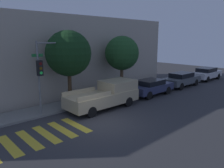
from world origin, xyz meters
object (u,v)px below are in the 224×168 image
(pickup_truck, at_px, (106,95))
(tree_near_corner, at_px, (69,54))
(tree_midblock, at_px, (122,53))
(sedan_middle, at_px, (182,79))
(sedan_far_end, at_px, (207,73))
(sedan_near_corner, at_px, (151,87))
(traffic_light_pole, at_px, (47,64))

(pickup_truck, distance_m, tree_near_corner, 3.85)
(tree_midblock, bearing_deg, sedan_middle, -16.21)
(pickup_truck, height_order, sedan_far_end, pickup_truck)
(sedan_middle, bearing_deg, sedan_far_end, 0.00)
(tree_near_corner, height_order, tree_midblock, tree_near_corner)
(sedan_near_corner, bearing_deg, sedan_far_end, 0.00)
(sedan_middle, relative_size, tree_midblock, 0.92)
(traffic_light_pole, bearing_deg, pickup_truck, -19.06)
(traffic_light_pole, xyz_separation_m, sedan_middle, (13.73, -1.27, -2.46))
(sedan_middle, bearing_deg, pickup_truck, 180.00)
(sedan_near_corner, relative_size, tree_near_corner, 0.79)
(pickup_truck, bearing_deg, sedan_far_end, 0.00)
(sedan_near_corner, distance_m, sedan_far_end, 10.55)
(traffic_light_pole, relative_size, sedan_far_end, 1.00)
(sedan_near_corner, bearing_deg, tree_midblock, 129.91)
(traffic_light_pole, xyz_separation_m, tree_near_corner, (1.93, 0.66, 0.53))
(sedan_far_end, bearing_deg, sedan_near_corner, -180.00)
(tree_near_corner, xyz_separation_m, tree_midblock, (5.17, -0.00, -0.21))
(tree_midblock, bearing_deg, sedan_far_end, -9.01)
(traffic_light_pole, bearing_deg, tree_near_corner, 18.88)
(pickup_truck, xyz_separation_m, sedan_near_corner, (5.05, 0.00, -0.18))
(sedan_near_corner, height_order, tree_midblock, tree_midblock)
(traffic_light_pole, distance_m, sedan_middle, 14.01)
(traffic_light_pole, height_order, sedan_near_corner, traffic_light_pole)
(traffic_light_pole, height_order, tree_midblock, tree_midblock)
(pickup_truck, relative_size, sedan_far_end, 1.14)
(pickup_truck, bearing_deg, tree_midblock, 29.29)
(sedan_middle, distance_m, tree_midblock, 7.44)
(sedan_near_corner, relative_size, sedan_far_end, 0.91)
(pickup_truck, height_order, sedan_near_corner, pickup_truck)
(sedan_far_end, bearing_deg, traffic_light_pole, 176.24)
(sedan_near_corner, height_order, tree_near_corner, tree_near_corner)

